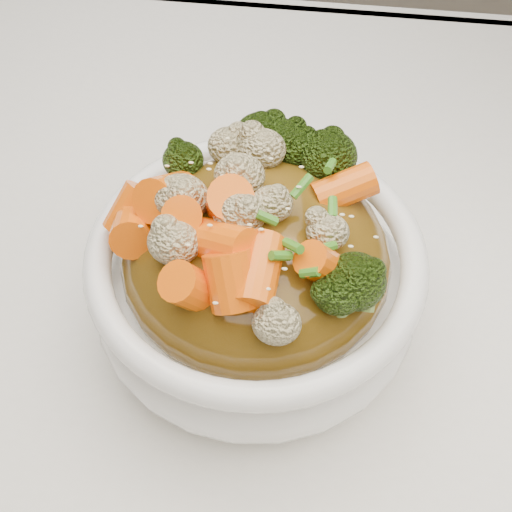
% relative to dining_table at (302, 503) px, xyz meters
% --- Properties ---
extents(dining_table, '(1.20, 0.80, 0.75)m').
position_rel_dining_table_xyz_m(dining_table, '(0.00, 0.00, 0.00)').
color(dining_table, brown).
rests_on(dining_table, floor).
extents(tablecloth, '(1.20, 0.80, 0.04)m').
position_rel_dining_table_xyz_m(tablecloth, '(0.00, 0.00, 0.35)').
color(tablecloth, white).
rests_on(tablecloth, dining_table).
extents(bowl, '(0.24, 0.24, 0.09)m').
position_rel_dining_table_xyz_m(bowl, '(-0.05, -0.01, 0.42)').
color(bowl, white).
rests_on(bowl, tablecloth).
extents(sauce_base, '(0.19, 0.19, 0.09)m').
position_rel_dining_table_xyz_m(sauce_base, '(-0.05, -0.01, 0.45)').
color(sauce_base, '#583D0F').
rests_on(sauce_base, bowl).
extents(carrots, '(0.19, 0.19, 0.05)m').
position_rel_dining_table_xyz_m(carrots, '(-0.05, -0.01, 0.51)').
color(carrots, '#FF6408').
rests_on(carrots, sauce_base).
extents(broccoli, '(0.19, 0.19, 0.04)m').
position_rel_dining_table_xyz_m(broccoli, '(-0.05, -0.01, 0.51)').
color(broccoli, black).
rests_on(broccoli, sauce_base).
extents(cauliflower, '(0.19, 0.19, 0.04)m').
position_rel_dining_table_xyz_m(cauliflower, '(-0.05, -0.01, 0.51)').
color(cauliflower, '#CDBF8C').
rests_on(cauliflower, sauce_base).
extents(scallions, '(0.14, 0.14, 0.02)m').
position_rel_dining_table_xyz_m(scallions, '(-0.05, -0.01, 0.51)').
color(scallions, '#387D1C').
rests_on(scallions, sauce_base).
extents(sesame_seeds, '(0.17, 0.17, 0.01)m').
position_rel_dining_table_xyz_m(sesame_seeds, '(-0.05, -0.01, 0.51)').
color(sesame_seeds, beige).
rests_on(sesame_seeds, sauce_base).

